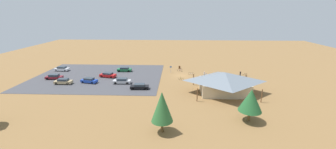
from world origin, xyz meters
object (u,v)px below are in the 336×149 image
(lot_sign, at_px, (171,68))
(car_blue_aisle_side, at_px, (89,80))
(visitor_by_pavilion, at_px, (206,76))
(bicycle_orange_yard_front, at_px, (233,79))
(bicycle_silver_back_row, at_px, (191,74))
(bike_pavilion, at_px, (224,81))
(car_maroon_by_curb, at_px, (54,77))
(bicycle_black_trailside, at_px, (245,75))
(car_green_inner_stall, at_px, (124,69))
(car_silver_mid_lot, at_px, (122,81))
(car_white_back_corner, at_px, (62,69))
(bicycle_blue_lone_west, at_px, (221,79))
(visitor_near_lot, at_px, (240,74))
(trash_bin, at_px, (179,67))
(pine_west, at_px, (251,100))
(car_black_second_row, at_px, (140,86))
(pine_midwest, at_px, (162,107))
(bicycle_yellow_lone_east, at_px, (181,79))
(bicycle_purple_near_porch, at_px, (180,70))
(car_red_far_end, at_px, (108,75))
(visitor_crossing_yard, at_px, (204,74))
(car_tan_near_entry, at_px, (63,81))
(bicycle_red_mid_cluster, at_px, (237,77))

(lot_sign, distance_m, car_blue_aisle_side, 23.61)
(car_blue_aisle_side, distance_m, visitor_by_pavilion, 31.62)
(bicycle_orange_yard_front, bearing_deg, bicycle_silver_back_row, -24.70)
(bike_pavilion, bearing_deg, car_maroon_by_curb, -10.57)
(bicycle_black_trailside, height_order, bicycle_silver_back_row, bicycle_black_trailside)
(car_green_inner_stall, distance_m, car_silver_mid_lot, 11.62)
(car_maroon_by_curb, xyz_separation_m, car_white_back_corner, (2.26, -8.47, 0.01))
(bicycle_blue_lone_west, bearing_deg, car_white_back_corner, -8.72)
(visitor_near_lot, bearing_deg, trash_bin, -26.01)
(pine_west, bearing_deg, lot_sign, -64.01)
(car_maroon_by_curb, bearing_deg, car_black_second_row, 164.70)
(lot_sign, xyz_separation_m, pine_midwest, (0.43, 33.20, 2.87))
(car_black_second_row, bearing_deg, car_blue_aisle_side, -16.15)
(lot_sign, xyz_separation_m, bicycle_silver_back_row, (-6.17, 1.88, -1.05))
(bicycle_yellow_lone_east, relative_size, car_blue_aisle_side, 0.31)
(car_black_second_row, bearing_deg, trash_bin, -116.57)
(pine_midwest, bearing_deg, bicycle_purple_near_porch, -95.41)
(lot_sign, distance_m, car_red_far_end, 18.59)
(car_black_second_row, bearing_deg, car_maroon_by_curb, -15.30)
(car_green_inner_stall, bearing_deg, bicycle_black_trailside, 174.39)
(car_blue_aisle_side, relative_size, car_silver_mid_lot, 0.99)
(car_green_inner_stall, distance_m, visitor_near_lot, 34.89)
(pine_midwest, relative_size, car_red_far_end, 1.39)
(visitor_by_pavilion, bearing_deg, bicycle_yellow_lone_east, 9.41)
(bike_pavilion, bearing_deg, car_green_inner_stall, -31.78)
(car_black_second_row, relative_size, visitor_crossing_yard, 2.53)
(car_black_second_row, bearing_deg, pine_west, 145.42)
(car_tan_near_entry, height_order, visitor_near_lot, visitor_near_lot)
(car_maroon_by_curb, bearing_deg, bicycle_orange_yard_front, -179.22)
(visitor_by_pavilion, bearing_deg, visitor_crossing_yard, -76.17)
(bicycle_blue_lone_west, height_order, car_black_second_row, car_black_second_row)
(car_red_far_end, bearing_deg, bicycle_purple_near_porch, -161.00)
(bicycle_silver_back_row, bearing_deg, visitor_by_pavilion, 136.11)
(trash_bin, xyz_separation_m, car_tan_near_entry, (30.25, 16.87, 0.31))
(visitor_by_pavilion, distance_m, visitor_near_lot, 10.37)
(bicycle_blue_lone_west, bearing_deg, bicycle_purple_near_porch, -37.17)
(bicycle_orange_yard_front, xyz_separation_m, car_tan_near_entry, (44.61, 4.61, 0.41))
(car_silver_mid_lot, bearing_deg, car_maroon_by_curb, -8.44)
(pine_west, xyz_separation_m, car_green_inner_stall, (28.74, -30.09, -3.10))
(bicycle_yellow_lone_east, xyz_separation_m, car_silver_mid_lot, (15.42, 3.71, 0.36))
(bicycle_black_trailside, bearing_deg, car_red_far_end, 3.76)
(car_white_back_corner, bearing_deg, bicycle_black_trailside, 176.40)
(bicycle_orange_yard_front, height_order, car_green_inner_stall, car_green_inner_stall)
(bicycle_red_mid_cluster, relative_size, visitor_crossing_yard, 0.96)
(bicycle_orange_yard_front, relative_size, car_black_second_row, 0.37)
(bicycle_blue_lone_west, distance_m, visitor_crossing_yard, 5.02)
(car_blue_aisle_side, bearing_deg, lot_sign, -153.96)
(bicycle_yellow_lone_east, xyz_separation_m, car_white_back_corner, (37.45, -7.69, 0.35))
(car_tan_near_entry, bearing_deg, bicycle_blue_lone_west, -173.20)
(visitor_by_pavilion, bearing_deg, car_blue_aisle_side, 8.61)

